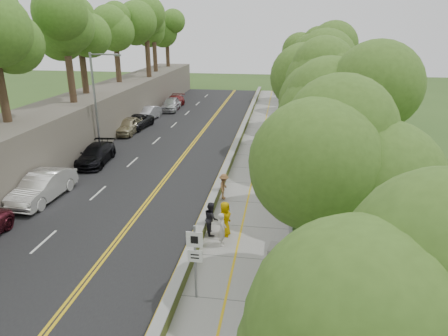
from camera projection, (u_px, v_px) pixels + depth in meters
name	position (u px, v px, depth m)	size (l,w,h in m)	color
ground	(188.00, 254.00, 18.46)	(140.00, 140.00, 0.00)	#33511E
road	(166.00, 152.00, 33.14)	(11.20, 66.00, 0.04)	black
sidewalk	(262.00, 156.00, 32.04)	(4.20, 66.00, 0.05)	gray
jersey_barrier	(234.00, 151.00, 32.26)	(0.42, 66.00, 0.60)	#A8C531
rock_embankment	(72.00, 125.00, 33.59)	(5.00, 66.00, 4.00)	#595147
chainlink_fence	(289.00, 145.00, 31.41)	(0.04, 66.00, 2.00)	slate
trees_embankment	(64.00, 17.00, 30.62)	(6.40, 66.00, 13.00)	#4F8628
trees_fenceside	(326.00, 68.00, 29.04)	(7.00, 66.00, 14.00)	#4D7827
streetlight	(97.00, 97.00, 31.34)	(2.52, 0.22, 8.00)	gray
signpost	(195.00, 254.00, 14.84)	(0.62, 0.09, 3.10)	gray
construction_barrel	(268.00, 146.00, 32.80)	(0.61, 0.61, 0.99)	#FFA52E
concrete_block	(282.00, 256.00, 17.53)	(1.20, 0.90, 0.80)	gray
car_1	(43.00, 187.00, 23.81)	(1.76, 5.04, 1.66)	white
car_3	(96.00, 154.00, 30.11)	(1.95, 4.80, 1.39)	black
car_4	(128.00, 126.00, 38.31)	(1.79, 4.46, 1.52)	tan
car_5	(148.00, 113.00, 43.62)	(1.56, 4.46, 1.47)	#B5B7BD
car_6	(136.00, 122.00, 40.19)	(2.21, 4.79, 1.33)	black
car_7	(174.00, 102.00, 50.32)	(1.96, 4.83, 1.40)	maroon
car_8	(171.00, 104.00, 48.44)	(1.86, 4.62, 1.57)	silver
painter_0	(225.00, 219.00, 19.74)	(0.88, 0.57, 1.80)	#B98D01
painter_1	(222.00, 229.00, 18.88)	(0.61, 0.40, 1.66)	beige
painter_2	(211.00, 218.00, 19.90)	(0.83, 0.65, 1.70)	black
painter_3	(224.00, 187.00, 23.90)	(1.03, 0.59, 1.59)	brown
person_far	(284.00, 125.00, 38.37)	(0.89, 0.37, 1.52)	black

